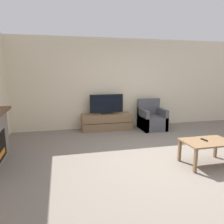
{
  "coord_description": "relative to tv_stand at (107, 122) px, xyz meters",
  "views": [
    {
      "loc": [
        -1.93,
        -3.71,
        1.75
      ],
      "look_at": [
        -0.82,
        0.88,
        0.85
      ],
      "focal_mm": 35.0,
      "sensor_mm": 36.0,
      "label": 1
    }
  ],
  "objects": [
    {
      "name": "remote",
      "position": [
        1.26,
        -2.82,
        0.23
      ],
      "size": [
        0.06,
        0.15,
        0.02
      ],
      "rotation": [
        0.0,
        0.0,
        0.12
      ],
      "color": "black",
      "rests_on": "coffee_table"
    },
    {
      "name": "armchair",
      "position": [
        1.35,
        -0.24,
        0.05
      ],
      "size": [
        0.7,
        0.76,
        0.9
      ],
      "color": "#4C4C51",
      "rests_on": "ground"
    },
    {
      "name": "ground_plane",
      "position": [
        0.59,
        -2.52,
        -0.24
      ],
      "size": [
        24.0,
        24.0,
        0.0
      ],
      "primitive_type": "plane",
      "color": "slate"
    },
    {
      "name": "tv",
      "position": [
        -0.0,
        -0.0,
        0.51
      ],
      "size": [
        1.0,
        0.18,
        0.58
      ],
      "color": "black",
      "rests_on": "tv_stand"
    },
    {
      "name": "wall_back",
      "position": [
        0.59,
        0.3,
        1.11
      ],
      "size": [
        12.0,
        0.06,
        2.7
      ],
      "color": "beige",
      "rests_on": "ground"
    },
    {
      "name": "tv_stand",
      "position": [
        0.0,
        0.0,
        0.0
      ],
      "size": [
        1.49,
        0.47,
        0.48
      ],
      "color": "brown",
      "rests_on": "ground"
    },
    {
      "name": "coffee_table",
      "position": [
        1.3,
        -2.88,
        0.16
      ],
      "size": [
        0.9,
        0.6,
        0.46
      ],
      "color": "brown",
      "rests_on": "ground"
    }
  ]
}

